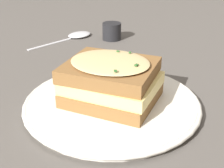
{
  "coord_description": "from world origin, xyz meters",
  "views": [
    {
      "loc": [
        0.06,
        0.42,
        0.24
      ],
      "look_at": [
        0.01,
        0.01,
        0.04
      ],
      "focal_mm": 50.0,
      "sensor_mm": 36.0,
      "label": 1
    }
  ],
  "objects_px": {
    "dinner_plate": "(112,103)",
    "spoon": "(76,36)",
    "sandwich": "(111,81)",
    "condiment_pot": "(112,31)"
  },
  "relations": [
    {
      "from": "dinner_plate",
      "to": "condiment_pot",
      "type": "bearing_deg",
      "value": -96.05
    },
    {
      "from": "sandwich",
      "to": "condiment_pot",
      "type": "bearing_deg",
      "value": -96.25
    },
    {
      "from": "dinner_plate",
      "to": "spoon",
      "type": "distance_m",
      "value": 0.36
    },
    {
      "from": "spoon",
      "to": "dinner_plate",
      "type": "bearing_deg",
      "value": -29.98
    },
    {
      "from": "spoon",
      "to": "condiment_pot",
      "type": "height_order",
      "value": "condiment_pot"
    },
    {
      "from": "sandwich",
      "to": "spoon",
      "type": "distance_m",
      "value": 0.36
    },
    {
      "from": "sandwich",
      "to": "spoon",
      "type": "bearing_deg",
      "value": -81.84
    },
    {
      "from": "sandwich",
      "to": "dinner_plate",
      "type": "bearing_deg",
      "value": 115.9
    },
    {
      "from": "dinner_plate",
      "to": "sandwich",
      "type": "distance_m",
      "value": 0.04
    },
    {
      "from": "sandwich",
      "to": "condiment_pot",
      "type": "distance_m",
      "value": 0.33
    }
  ]
}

